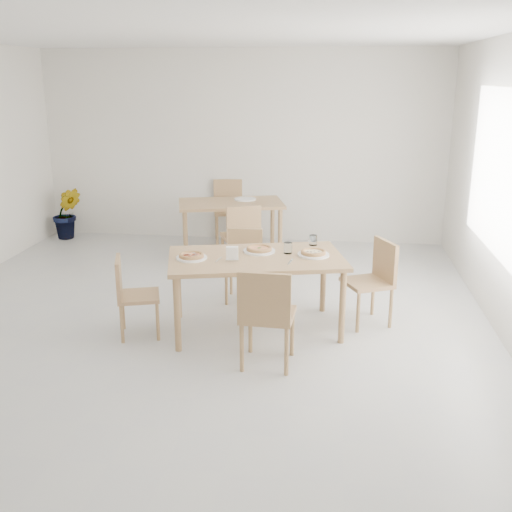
# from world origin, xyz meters

# --- Properties ---
(room) EXTENTS (7.28, 7.00, 7.00)m
(room) POSITION_xyz_m (2.98, 0.30, 1.50)
(room) COLOR #BBBBB6
(room) RESTS_ON ground
(main_table) EXTENTS (1.83, 1.31, 0.75)m
(main_table) POSITION_xyz_m (0.67, 0.07, 0.68)
(main_table) COLOR #A27A53
(main_table) RESTS_ON ground
(chair_south) EXTENTS (0.46, 0.46, 0.89)m
(chair_south) POSITION_xyz_m (0.86, -0.73, 0.52)
(chair_south) COLOR tan
(chair_south) RESTS_ON ground
(chair_north) EXTENTS (0.39, 0.39, 0.78)m
(chair_north) POSITION_xyz_m (0.42, 0.93, 0.45)
(chair_north) COLOR tan
(chair_north) RESTS_ON ground
(chair_west) EXTENTS (0.48, 0.48, 0.78)m
(chair_west) POSITION_xyz_m (-0.49, -0.22, 0.45)
(chair_west) COLOR tan
(chair_west) RESTS_ON ground
(chair_east) EXTENTS (0.56, 0.56, 0.85)m
(chair_east) POSITION_xyz_m (1.81, 0.40, 0.49)
(chair_east) COLOR tan
(chair_east) RESTS_ON ground
(plate_margherita) EXTENTS (0.31, 0.31, 0.02)m
(plate_margherita) POSITION_xyz_m (0.68, 0.24, 0.76)
(plate_margherita) COLOR white
(plate_margherita) RESTS_ON main_table
(plate_mushroom) EXTENTS (0.30, 0.30, 0.02)m
(plate_mushroom) POSITION_xyz_m (1.21, 0.18, 0.76)
(plate_mushroom) COLOR white
(plate_mushroom) RESTS_ON main_table
(plate_pepperoni) EXTENTS (0.29, 0.29, 0.02)m
(plate_pepperoni) POSITION_xyz_m (0.07, -0.08, 0.76)
(plate_pepperoni) COLOR white
(plate_pepperoni) RESTS_ON main_table
(pizza_margherita) EXTENTS (0.32, 0.32, 0.03)m
(pizza_margherita) POSITION_xyz_m (0.68, 0.24, 0.78)
(pizza_margherita) COLOR tan
(pizza_margherita) RESTS_ON plate_margherita
(pizza_mushroom) EXTENTS (0.30, 0.30, 0.03)m
(pizza_mushroom) POSITION_xyz_m (1.21, 0.18, 0.78)
(pizza_mushroom) COLOR tan
(pizza_mushroom) RESTS_ON plate_mushroom
(pizza_pepperoni) EXTENTS (0.30, 0.30, 0.03)m
(pizza_pepperoni) POSITION_xyz_m (0.07, -0.08, 0.78)
(pizza_pepperoni) COLOR tan
(pizza_pepperoni) RESTS_ON plate_pepperoni
(tumbler_a) EXTENTS (0.08, 0.08, 0.11)m
(tumbler_a) POSITION_xyz_m (0.96, 0.22, 0.80)
(tumbler_a) COLOR white
(tumbler_a) RESTS_ON main_table
(tumbler_b) EXTENTS (0.08, 0.08, 0.11)m
(tumbler_b) POSITION_xyz_m (1.19, 0.55, 0.80)
(tumbler_b) COLOR white
(tumbler_b) RESTS_ON main_table
(napkin_holder) EXTENTS (0.13, 0.07, 0.13)m
(napkin_holder) POSITION_xyz_m (0.46, -0.09, 0.81)
(napkin_holder) COLOR silver
(napkin_holder) RESTS_ON main_table
(fork_a) EXTENTS (0.04, 0.16, 0.01)m
(fork_a) POSITION_xyz_m (0.33, -0.09, 0.75)
(fork_a) COLOR silver
(fork_a) RESTS_ON main_table
(fork_b) EXTENTS (0.05, 0.19, 0.01)m
(fork_b) POSITION_xyz_m (1.00, -0.06, 0.75)
(fork_b) COLOR silver
(fork_b) RESTS_ON main_table
(second_table) EXTENTS (1.57, 1.14, 0.75)m
(second_table) POSITION_xyz_m (-0.01, 2.59, 0.66)
(second_table) COLOR tan
(second_table) RESTS_ON ground
(chair_back_s) EXTENTS (0.57, 0.57, 0.88)m
(chair_back_s) POSITION_xyz_m (0.25, 1.84, 0.51)
(chair_back_s) COLOR tan
(chair_back_s) RESTS_ON ground
(chair_back_n) EXTENTS (0.54, 0.54, 0.92)m
(chair_back_n) POSITION_xyz_m (-0.17, 3.36, 0.53)
(chair_back_n) COLOR tan
(chair_back_n) RESTS_ON ground
(plate_empty) EXTENTS (0.30, 0.30, 0.02)m
(plate_empty) POSITION_xyz_m (0.16, 2.77, 0.76)
(plate_empty) COLOR white
(plate_empty) RESTS_ON second_table
(potted_plant) EXTENTS (0.53, 0.49, 0.79)m
(potted_plant) POSITION_xyz_m (-2.65, 3.15, 0.39)
(potted_plant) COLOR #296C20
(potted_plant) RESTS_ON ground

